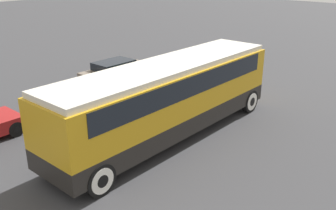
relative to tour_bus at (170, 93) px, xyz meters
name	(u,v)px	position (x,y,z in m)	size (l,w,h in m)	color
ground_plane	(168,137)	(-0.10, 0.00, -1.94)	(120.00, 120.00, 0.00)	#38383A
tour_bus	(170,93)	(0.00, 0.00, 0.00)	(11.33, 2.65, 3.21)	black
parked_car_mid	(130,83)	(2.47, 4.97, -1.20)	(4.26, 1.88, 1.51)	#2D5638
parked_car_far	(116,71)	(3.67, 7.52, -1.27)	(4.55, 1.78, 1.32)	#7A6B5B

